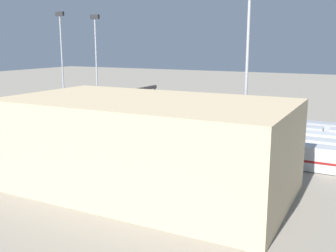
{
  "coord_description": "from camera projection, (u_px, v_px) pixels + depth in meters",
  "views": [
    {
      "loc": [
        -39.56,
        75.61,
        19.28
      ],
      "look_at": [
        -2.08,
        3.38,
        2.5
      ],
      "focal_mm": 42.68,
      "sensor_mm": 36.0,
      "label": 1
    }
  ],
  "objects": [
    {
      "name": "light_mast_2",
      "position": [
        96.0,
        51.0,
        112.29
      ],
      "size": [
        2.8,
        0.7,
        27.21
      ],
      "color": "#9EA0A5",
      "rests_on": "ground_plane"
    },
    {
      "name": "train_on_track_3",
      "position": [
        173.0,
        128.0,
        83.59
      ],
      "size": [
        119.8,
        3.0,
        3.8
      ],
      "color": "silver",
      "rests_on": "ground_plane"
    },
    {
      "name": "train_on_track_1",
      "position": [
        312.0,
        131.0,
        80.38
      ],
      "size": [
        66.4,
        3.06,
        4.4
      ],
      "color": "black",
      "rests_on": "ground_plane"
    },
    {
      "name": "track_bed_4",
      "position": [
        150.0,
        140.0,
        80.93
      ],
      "size": [
        140.0,
        2.8,
        0.12
      ],
      "primitive_type": "cube",
      "color": "#3D3833",
      "rests_on": "ground_plane"
    },
    {
      "name": "track_bed_5",
      "position": [
        137.0,
        146.0,
        76.59
      ],
      "size": [
        140.0,
        2.8,
        0.12
      ],
      "primitive_type": "cube",
      "color": "#3D3833",
      "rests_on": "ground_plane"
    },
    {
      "name": "maintenance_shed",
      "position": [
        147.0,
        144.0,
        53.31
      ],
      "size": [
        37.4,
        20.7,
        12.19
      ],
      "primitive_type": "cube",
      "color": "tan",
      "rests_on": "ground_plane"
    },
    {
      "name": "signal_gantry",
      "position": [
        123.0,
        96.0,
        90.96
      ],
      "size": [
        0.7,
        30.0,
        8.8
      ],
      "color": "#4C4742",
      "rests_on": "ground_plane"
    },
    {
      "name": "light_mast_0",
      "position": [
        61.0,
        48.0,
        116.94
      ],
      "size": [
        2.8,
        0.7,
        28.36
      ],
      "color": "#9EA0A5",
      "rests_on": "ground_plane"
    },
    {
      "name": "track_bed_0",
      "position": [
        190.0,
        123.0,
        98.32
      ],
      "size": [
        140.0,
        2.8,
        0.12
      ],
      "primitive_type": "cube",
      "color": "#3D3833",
      "rests_on": "ground_plane"
    },
    {
      "name": "train_on_track_5",
      "position": [
        115.0,
        133.0,
        78.42
      ],
      "size": [
        139.0,
        3.06,
        4.4
      ],
      "color": "#1E6B9E",
      "rests_on": "ground_plane"
    },
    {
      "name": "train_on_track_4",
      "position": [
        149.0,
        131.0,
        80.62
      ],
      "size": [
        119.8,
        3.06,
        3.8
      ],
      "color": "#B7BABF",
      "rests_on": "ground_plane"
    },
    {
      "name": "train_on_track_2",
      "position": [
        262.0,
        132.0,
        80.09
      ],
      "size": [
        71.4,
        3.0,
        3.8
      ],
      "color": "#B7BABF",
      "rests_on": "ground_plane"
    },
    {
      "name": "train_on_track_0",
      "position": [
        139.0,
        109.0,
        104.43
      ],
      "size": [
        71.4,
        3.0,
        5.0
      ],
      "color": "#A8AAB2",
      "rests_on": "ground_plane"
    },
    {
      "name": "track_bed_1",
      "position": [
        181.0,
        127.0,
        93.97
      ],
      "size": [
        140.0,
        2.8,
        0.12
      ],
      "primitive_type": "cube",
      "color": "#4C443D",
      "rests_on": "ground_plane"
    },
    {
      "name": "ground_plane",
      "position": [
        167.0,
        134.0,
        87.46
      ],
      "size": [
        400.0,
        400.0,
        0.0
      ],
      "primitive_type": "plane",
      "color": "gray"
    },
    {
      "name": "track_bed_2",
      "position": [
        172.0,
        131.0,
        89.63
      ],
      "size": [
        140.0,
        2.8,
        0.12
      ],
      "primitive_type": "cube",
      "color": "#3D3833",
      "rests_on": "ground_plane"
    },
    {
      "name": "light_mast_3",
      "position": [
        247.0,
        58.0,
        59.84
      ],
      "size": [
        2.8,
        0.7,
        26.88
      ],
      "color": "#9EA0A5",
      "rests_on": "ground_plane"
    },
    {
      "name": "track_bed_3",
      "position": [
        161.0,
        136.0,
        85.28
      ],
      "size": [
        140.0,
        2.8,
        0.12
      ],
      "primitive_type": "cube",
      "color": "#4C443D",
      "rests_on": "ground_plane"
    }
  ]
}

